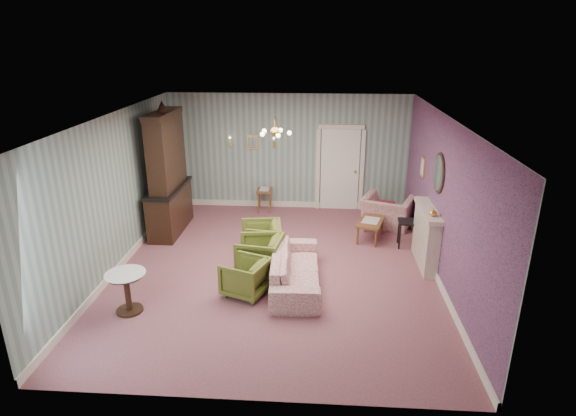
# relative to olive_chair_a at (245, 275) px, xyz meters

# --- Properties ---
(floor) EXTENTS (7.00, 7.00, 0.00)m
(floor) POSITION_rel_olive_chair_a_xyz_m (0.44, 0.96, -0.35)
(floor) COLOR #8E535E
(floor) RESTS_ON ground
(ceiling) EXTENTS (7.00, 7.00, 0.00)m
(ceiling) POSITION_rel_olive_chair_a_xyz_m (0.44, 0.96, 2.55)
(ceiling) COLOR white
(ceiling) RESTS_ON ground
(wall_back) EXTENTS (6.00, 0.00, 6.00)m
(wall_back) POSITION_rel_olive_chair_a_xyz_m (0.44, 4.46, 1.10)
(wall_back) COLOR gray
(wall_back) RESTS_ON ground
(wall_front) EXTENTS (6.00, 0.00, 6.00)m
(wall_front) POSITION_rel_olive_chair_a_xyz_m (0.44, -2.54, 1.10)
(wall_front) COLOR gray
(wall_front) RESTS_ON ground
(wall_left) EXTENTS (0.00, 7.00, 7.00)m
(wall_left) POSITION_rel_olive_chair_a_xyz_m (-2.56, 0.96, 1.10)
(wall_left) COLOR gray
(wall_left) RESTS_ON ground
(wall_right) EXTENTS (0.00, 7.00, 7.00)m
(wall_right) POSITION_rel_olive_chair_a_xyz_m (3.44, 0.96, 1.10)
(wall_right) COLOR gray
(wall_right) RESTS_ON ground
(wall_right_floral) EXTENTS (0.00, 7.00, 7.00)m
(wall_right_floral) POSITION_rel_olive_chair_a_xyz_m (3.43, 0.96, 1.10)
(wall_right_floral) COLOR #B55A85
(wall_right_floral) RESTS_ON ground
(door) EXTENTS (1.12, 0.12, 2.16)m
(door) POSITION_rel_olive_chair_a_xyz_m (1.74, 4.42, 0.73)
(door) COLOR white
(door) RESTS_ON floor
(olive_chair_a) EXTENTS (0.85, 0.88, 0.71)m
(olive_chair_a) POSITION_rel_olive_chair_a_xyz_m (0.00, 0.00, 0.00)
(olive_chair_a) COLOR #5E6724
(olive_chair_a) RESTS_ON floor
(olive_chair_b) EXTENTS (0.84, 0.88, 0.80)m
(olive_chair_b) POSITION_rel_olive_chair_a_xyz_m (0.15, 0.81, 0.05)
(olive_chair_b) COLOR #5E6724
(olive_chair_b) RESTS_ON floor
(olive_chair_c) EXTENTS (0.82, 0.87, 0.80)m
(olive_chair_c) POSITION_rel_olive_chair_a_xyz_m (0.09, 1.45, 0.05)
(olive_chair_c) COLOR #5E6724
(olive_chair_c) RESTS_ON floor
(sofa_chintz) EXTENTS (0.71, 2.16, 0.83)m
(sofa_chintz) POSITION_rel_olive_chair_a_xyz_m (0.84, 0.38, 0.06)
(sofa_chintz) COLOR #A04057
(sofa_chintz) RESTS_ON floor
(wingback_chair) EXTENTS (1.28, 1.07, 0.96)m
(wingback_chair) POSITION_rel_olive_chair_a_xyz_m (2.83, 3.31, 0.12)
(wingback_chair) COLOR #A04057
(wingback_chair) RESTS_ON floor
(dresser) EXTENTS (0.62, 1.73, 2.88)m
(dresser) POSITION_rel_olive_chair_a_xyz_m (-2.12, 2.69, 1.08)
(dresser) COLOR black
(dresser) RESTS_ON floor
(fireplace) EXTENTS (0.30, 1.40, 1.16)m
(fireplace) POSITION_rel_olive_chair_a_xyz_m (3.30, 1.36, 0.23)
(fireplace) COLOR beige
(fireplace) RESTS_ON floor
(mantel_vase) EXTENTS (0.15, 0.15, 0.15)m
(mantel_vase) POSITION_rel_olive_chair_a_xyz_m (3.28, 0.96, 0.88)
(mantel_vase) COLOR gold
(mantel_vase) RESTS_ON fireplace
(oval_mirror) EXTENTS (0.04, 0.76, 0.84)m
(oval_mirror) POSITION_rel_olive_chair_a_xyz_m (3.40, 1.36, 1.50)
(oval_mirror) COLOR white
(oval_mirror) RESTS_ON wall_right
(framed_print) EXTENTS (0.04, 0.34, 0.42)m
(framed_print) POSITION_rel_olive_chair_a_xyz_m (3.41, 2.71, 1.25)
(framed_print) COLOR gold
(framed_print) RESTS_ON wall_right
(coffee_table) EXTENTS (0.72, 0.98, 0.45)m
(coffee_table) POSITION_rel_olive_chair_a_xyz_m (2.37, 2.48, -0.13)
(coffee_table) COLOR brown
(coffee_table) RESTS_ON floor
(side_table_black) EXTENTS (0.42, 0.42, 0.59)m
(side_table_black) POSITION_rel_olive_chair_a_xyz_m (3.09, 2.15, -0.06)
(side_table_black) COLOR black
(side_table_black) RESTS_ON floor
(pedestal_table) EXTENTS (0.78, 0.78, 0.70)m
(pedestal_table) POSITION_rel_olive_chair_a_xyz_m (-1.80, -0.68, -0.01)
(pedestal_table) COLOR black
(pedestal_table) RESTS_ON floor
(nesting_table) EXTENTS (0.39, 0.49, 0.62)m
(nesting_table) POSITION_rel_olive_chair_a_xyz_m (-0.14, 4.11, -0.05)
(nesting_table) COLOR brown
(nesting_table) RESTS_ON floor
(gilt_mirror_back) EXTENTS (0.28, 0.06, 0.36)m
(gilt_mirror_back) POSITION_rel_olive_chair_a_xyz_m (-0.46, 4.42, 1.35)
(gilt_mirror_back) COLOR gold
(gilt_mirror_back) RESTS_ON wall_back
(sconce_left) EXTENTS (0.16, 0.12, 0.30)m
(sconce_left) POSITION_rel_olive_chair_a_xyz_m (-1.01, 4.40, 1.35)
(sconce_left) COLOR gold
(sconce_left) RESTS_ON wall_back
(sconce_right) EXTENTS (0.16, 0.12, 0.30)m
(sconce_right) POSITION_rel_olive_chair_a_xyz_m (0.09, 4.40, 1.35)
(sconce_right) COLOR gold
(sconce_right) RESTS_ON wall_back
(chandelier) EXTENTS (0.56, 0.56, 0.36)m
(chandelier) POSITION_rel_olive_chair_a_xyz_m (0.44, 0.96, 2.28)
(chandelier) COLOR gold
(chandelier) RESTS_ON ceiling
(burgundy_cushion) EXTENTS (0.41, 0.28, 0.39)m
(burgundy_cushion) POSITION_rel_olive_chair_a_xyz_m (2.78, 3.16, 0.13)
(burgundy_cushion) COLOR maroon
(burgundy_cushion) RESTS_ON wingback_chair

